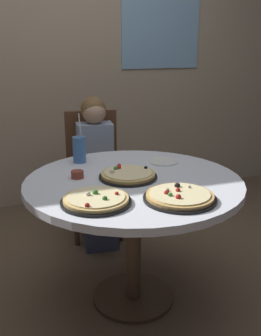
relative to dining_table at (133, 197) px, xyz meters
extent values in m
plane|color=brown|center=(0.00, 0.00, -0.65)|extent=(8.00, 8.00, 0.00)
cube|color=tan|center=(0.00, 1.72, 0.80)|extent=(5.20, 0.12, 2.90)
cube|color=#8CBFE5|center=(0.84, 1.65, 0.86)|extent=(0.76, 0.02, 0.60)
cylinder|color=silver|center=(0.00, 0.00, 0.08)|extent=(1.18, 1.18, 0.04)
cylinder|color=#4C3826|center=(0.00, 0.00, -0.28)|extent=(0.09, 0.09, 0.69)
cylinder|color=#4C3826|center=(0.00, 0.00, -0.64)|extent=(0.48, 0.48, 0.02)
cube|color=brown|center=(0.00, 0.89, -0.22)|extent=(0.44, 0.44, 0.04)
cube|color=brown|center=(0.02, 1.07, 0.04)|extent=(0.40, 0.08, 0.52)
cylinder|color=brown|center=(-0.19, 0.74, -0.44)|extent=(0.04, 0.04, 0.41)
cylinder|color=brown|center=(0.15, 0.70, -0.44)|extent=(0.04, 0.04, 0.41)
cylinder|color=brown|center=(-0.15, 1.08, -0.44)|extent=(0.04, 0.04, 0.41)
cylinder|color=brown|center=(0.19, 1.04, -0.44)|extent=(0.04, 0.04, 0.41)
cube|color=#3F4766|center=(-0.01, 0.73, -0.42)|extent=(0.27, 0.34, 0.45)
cube|color=#8C9EB7|center=(0.00, 0.87, 0.02)|extent=(0.28, 0.19, 0.44)
sphere|color=tan|center=(0.00, 0.87, 0.32)|extent=(0.17, 0.17, 0.17)
sphere|color=brown|center=(0.00, 0.89, 0.34)|extent=(0.18, 0.18, 0.18)
cylinder|color=black|center=(-0.02, 0.04, 0.11)|extent=(0.32, 0.32, 0.01)
cylinder|color=#D8B266|center=(-0.02, 0.04, 0.12)|extent=(0.30, 0.30, 0.02)
cylinder|color=beige|center=(-0.02, 0.04, 0.13)|extent=(0.26, 0.26, 0.01)
sphere|color=beige|center=(-0.11, 0.05, 0.14)|extent=(0.03, 0.03, 0.03)
sphere|color=#B2231E|center=(-0.03, 0.15, 0.14)|extent=(0.02, 0.02, 0.02)
sphere|color=#387F33|center=(-0.07, 0.10, 0.14)|extent=(0.02, 0.02, 0.02)
sphere|color=#B2231E|center=(-0.05, 0.11, 0.14)|extent=(0.03, 0.03, 0.03)
sphere|color=black|center=(0.10, 0.06, 0.14)|extent=(0.02, 0.02, 0.02)
cylinder|color=black|center=(0.11, -0.34, 0.11)|extent=(0.35, 0.35, 0.01)
cylinder|color=tan|center=(0.11, -0.34, 0.12)|extent=(0.32, 0.32, 0.02)
cylinder|color=beige|center=(0.11, -0.34, 0.13)|extent=(0.29, 0.29, 0.01)
sphere|color=beige|center=(0.19, -0.29, 0.14)|extent=(0.02, 0.02, 0.02)
sphere|color=#387F33|center=(0.06, -0.36, 0.14)|extent=(0.02, 0.02, 0.02)
sphere|color=#B2231E|center=(0.05, -0.33, 0.14)|extent=(0.03, 0.03, 0.03)
sphere|color=#B2231E|center=(0.12, -0.31, 0.14)|extent=(0.02, 0.02, 0.02)
sphere|color=black|center=(0.14, -0.26, 0.14)|extent=(0.03, 0.03, 0.03)
sphere|color=beige|center=(0.07, -0.29, 0.14)|extent=(0.02, 0.02, 0.02)
sphere|color=#B2231E|center=(0.08, -0.40, 0.14)|extent=(0.03, 0.03, 0.03)
cylinder|color=black|center=(-0.27, -0.25, 0.11)|extent=(0.33, 0.33, 0.01)
cylinder|color=#D8B266|center=(-0.27, -0.25, 0.12)|extent=(0.30, 0.30, 0.02)
cylinder|color=beige|center=(-0.27, -0.25, 0.13)|extent=(0.27, 0.27, 0.01)
sphere|color=#B2231E|center=(-0.34, -0.35, 0.14)|extent=(0.02, 0.02, 0.02)
sphere|color=#387F33|center=(-0.27, -0.22, 0.14)|extent=(0.03, 0.03, 0.03)
sphere|color=beige|center=(-0.30, -0.23, 0.14)|extent=(0.02, 0.02, 0.02)
sphere|color=#B2231E|center=(-0.17, -0.26, 0.14)|extent=(0.02, 0.02, 0.02)
sphere|color=#387F33|center=(-0.24, -0.30, 0.14)|extent=(0.02, 0.02, 0.02)
cylinder|color=#3F72B2|center=(-0.21, 0.41, 0.18)|extent=(0.08, 0.08, 0.16)
cylinder|color=white|center=(-0.20, 0.41, 0.30)|extent=(0.03, 0.05, 0.22)
cylinder|color=brown|center=(-0.28, 0.12, 0.12)|extent=(0.07, 0.07, 0.04)
cylinder|color=white|center=(0.28, 0.24, 0.11)|extent=(0.18, 0.18, 0.01)
camera|label=1|loc=(-0.67, -1.93, 0.83)|focal=42.87mm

